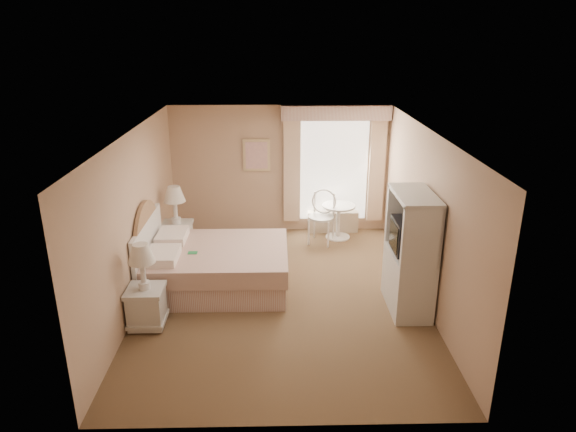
{
  "coord_description": "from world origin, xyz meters",
  "views": [
    {
      "loc": [
        -0.07,
        -6.95,
        3.82
      ],
      "look_at": [
        0.1,
        0.3,
        1.18
      ],
      "focal_mm": 32.0,
      "sensor_mm": 36.0,
      "label": 1
    }
  ],
  "objects_px": {
    "bed": "(210,265)",
    "round_table": "(338,216)",
    "cafe_chair": "(322,212)",
    "nightstand_near": "(146,296)",
    "armoire": "(410,262)",
    "nightstand_far": "(177,230)"
  },
  "relations": [
    {
      "from": "bed",
      "to": "cafe_chair",
      "type": "distance_m",
      "value": 2.63
    },
    {
      "from": "cafe_chair",
      "to": "armoire",
      "type": "height_order",
      "value": "armoire"
    },
    {
      "from": "bed",
      "to": "round_table",
      "type": "xyz_separation_m",
      "value": [
        2.23,
        1.98,
        0.08
      ]
    },
    {
      "from": "cafe_chair",
      "to": "round_table",
      "type": "bearing_deg",
      "value": 47.79
    },
    {
      "from": "bed",
      "to": "nightstand_near",
      "type": "xyz_separation_m",
      "value": [
        -0.72,
        -1.13,
        0.09
      ]
    },
    {
      "from": "nightstand_near",
      "to": "round_table",
      "type": "relative_size",
      "value": 1.78
    },
    {
      "from": "bed",
      "to": "round_table",
      "type": "distance_m",
      "value": 2.98
    },
    {
      "from": "nightstand_near",
      "to": "nightstand_far",
      "type": "bearing_deg",
      "value": 90.0
    },
    {
      "from": "round_table",
      "to": "cafe_chair",
      "type": "height_order",
      "value": "cafe_chair"
    },
    {
      "from": "nightstand_near",
      "to": "round_table",
      "type": "bearing_deg",
      "value": 46.44
    },
    {
      "from": "cafe_chair",
      "to": "nightstand_far",
      "type": "bearing_deg",
      "value": -147.39
    },
    {
      "from": "nightstand_near",
      "to": "nightstand_far",
      "type": "distance_m",
      "value": 2.35
    },
    {
      "from": "bed",
      "to": "nightstand_far",
      "type": "distance_m",
      "value": 1.42
    },
    {
      "from": "round_table",
      "to": "armoire",
      "type": "xyz_separation_m",
      "value": [
        0.7,
        -2.69,
        0.28
      ]
    },
    {
      "from": "nightstand_near",
      "to": "armoire",
      "type": "distance_m",
      "value": 3.69
    },
    {
      "from": "nightstand_near",
      "to": "cafe_chair",
      "type": "xyz_separation_m",
      "value": [
        2.63,
        2.94,
        0.14
      ]
    },
    {
      "from": "cafe_chair",
      "to": "armoire",
      "type": "relative_size",
      "value": 0.58
    },
    {
      "from": "nightstand_far",
      "to": "nightstand_near",
      "type": "bearing_deg",
      "value": -90.0
    },
    {
      "from": "nightstand_far",
      "to": "bed",
      "type": "bearing_deg",
      "value": -59.21
    },
    {
      "from": "nightstand_far",
      "to": "armoire",
      "type": "relative_size",
      "value": 0.73
    },
    {
      "from": "bed",
      "to": "round_table",
      "type": "bearing_deg",
      "value": 41.51
    },
    {
      "from": "nightstand_near",
      "to": "round_table",
      "type": "distance_m",
      "value": 4.29
    }
  ]
}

